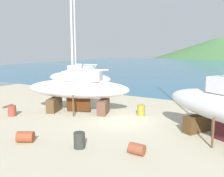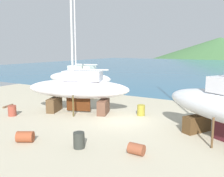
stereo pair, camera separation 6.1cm
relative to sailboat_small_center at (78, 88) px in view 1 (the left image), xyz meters
name	(u,v)px [view 1 (the left image)]	position (x,y,z in m)	size (l,w,h in m)	color
ground_plane	(105,130)	(4.38, -2.77, -2.07)	(46.22, 46.22, 0.00)	#B3AA90
sea_water	(221,68)	(4.38, 60.10, -2.07)	(130.57, 102.61, 0.01)	#2D6385
headland_hill	(218,56)	(-10.81, 181.34, -2.07)	(168.04, 168.04, 27.54)	#3F6B3B
sailboat_small_center	(78,88)	(0.00, 0.00, 0.00)	(8.98, 5.13, 14.45)	brown
sailboat_far_slipway	(79,78)	(-4.54, 5.91, -0.05)	(8.09, 3.53, 12.19)	brown
barrel_rust_far	(141,110)	(4.94, 1.81, -1.64)	(0.63, 0.63, 0.87)	olive
barrel_rust_near	(12,111)	(-3.97, -3.58, -1.65)	(0.64, 0.64, 0.84)	brown
barrel_tipped_right	(25,137)	(1.47, -6.84, -1.75)	(0.64, 0.64, 0.93)	brown
barrel_tar_black	(137,149)	(7.71, -5.07, -1.78)	(0.58, 0.58, 0.81)	brown
barrel_ochre	(79,140)	(4.67, -5.91, -1.63)	(0.61, 0.61, 0.88)	#2F312C
timber_short_cross	(8,106)	(-6.94, -1.81, -2.00)	(1.31, 0.17, 0.15)	brown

